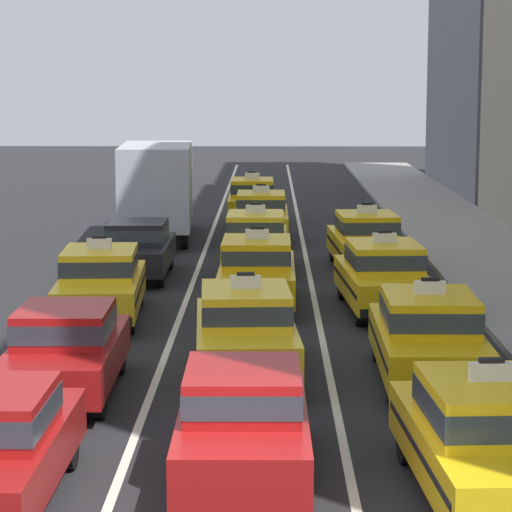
% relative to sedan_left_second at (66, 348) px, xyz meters
% --- Properties ---
extents(lane_stripe_left_center, '(0.14, 80.00, 0.01)m').
position_rel_sedan_left_second_xyz_m(lane_stripe_left_center, '(1.46, 13.44, -0.84)').
color(lane_stripe_left_center, silver).
rests_on(lane_stripe_left_center, ground).
extents(lane_stripe_center_right, '(0.14, 80.00, 0.01)m').
position_rel_sedan_left_second_xyz_m(lane_stripe_center_right, '(4.66, 13.44, -0.84)').
color(lane_stripe_center_right, silver).
rests_on(lane_stripe_center_right, ground).
extents(sedan_left_second, '(1.82, 4.32, 1.58)m').
position_rel_sedan_left_second_xyz_m(sedan_left_second, '(0.00, 0.00, 0.00)').
color(sedan_left_second, black).
rests_on(sedan_left_second, ground).
extents(taxi_left_third, '(2.04, 4.65, 1.96)m').
position_rel_sedan_left_second_xyz_m(taxi_left_third, '(-0.32, 6.25, 0.03)').
color(taxi_left_third, black).
rests_on(taxi_left_third, ground).
extents(sedan_left_fourth, '(1.78, 4.31, 1.58)m').
position_rel_sedan_left_second_xyz_m(sedan_left_fourth, '(-0.11, 11.85, 0.00)').
color(sedan_left_fourth, black).
rests_on(sedan_left_fourth, ground).
extents(box_truck_left_fifth, '(2.55, 7.06, 3.27)m').
position_rel_sedan_left_second_xyz_m(box_truck_left_fifth, '(-0.30, 19.62, 0.93)').
color(box_truck_left_fifth, black).
rests_on(box_truck_left_fifth, ground).
extents(sedan_center_nearest, '(1.79, 4.31, 1.58)m').
position_rel_sedan_left_second_xyz_m(sedan_center_nearest, '(3.18, -4.12, 0.00)').
color(sedan_center_nearest, black).
rests_on(sedan_center_nearest, ground).
extents(taxi_center_second, '(2.06, 4.65, 1.96)m').
position_rel_sedan_left_second_xyz_m(taxi_center_second, '(3.09, 1.41, 0.03)').
color(taxi_center_second, black).
rests_on(taxi_center_second, ground).
extents(taxi_center_third, '(1.85, 4.57, 1.96)m').
position_rel_sedan_left_second_xyz_m(taxi_center_third, '(3.23, 7.88, 0.03)').
color(taxi_center_third, black).
rests_on(taxi_center_third, ground).
extents(taxi_center_fourth, '(1.86, 4.57, 1.96)m').
position_rel_sedan_left_second_xyz_m(taxi_center_fourth, '(3.13, 13.18, 0.03)').
color(taxi_center_fourth, black).
rests_on(taxi_center_fourth, ground).
extents(taxi_center_fifth, '(1.84, 4.57, 1.96)m').
position_rel_sedan_left_second_xyz_m(taxi_center_fifth, '(3.25, 19.06, 0.03)').
color(taxi_center_fifth, black).
rests_on(taxi_center_fifth, ground).
extents(taxi_center_sixth, '(1.85, 4.57, 1.96)m').
position_rel_sedan_left_second_xyz_m(taxi_center_sixth, '(2.87, 24.33, 0.03)').
color(taxi_center_sixth, black).
rests_on(taxi_center_sixth, ground).
extents(taxi_right_nearest, '(2.06, 4.65, 1.96)m').
position_rel_sedan_left_second_xyz_m(taxi_right_nearest, '(6.35, -5.02, 0.03)').
color(taxi_right_nearest, black).
rests_on(taxi_right_nearest, ground).
extents(taxi_right_second, '(1.87, 4.58, 1.96)m').
position_rel_sedan_left_second_xyz_m(taxi_right_second, '(6.40, 0.88, 0.03)').
color(taxi_right_second, black).
rests_on(taxi_right_second, ground).
extents(taxi_right_third, '(2.08, 4.66, 1.96)m').
position_rel_sedan_left_second_xyz_m(taxi_right_third, '(6.22, 7.24, 0.03)').
color(taxi_right_third, black).
rests_on(taxi_right_third, ground).
extents(taxi_right_fourth, '(2.04, 4.64, 1.96)m').
position_rel_sedan_left_second_xyz_m(taxi_right_fourth, '(6.31, 13.18, 0.03)').
color(taxi_right_fourth, black).
rests_on(taxi_right_fourth, ground).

